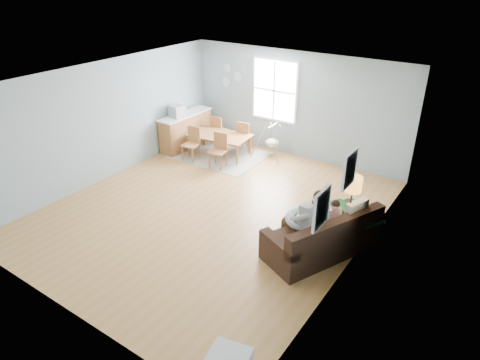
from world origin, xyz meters
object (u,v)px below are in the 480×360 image
Objects in this scene: chair_nw at (218,129)px; chair_sw at (192,142)px; floor_lamp at (352,191)px; father at (307,219)px; toddler at (331,214)px; chair_se at (219,148)px; baby_swing at (272,142)px; dining_table at (219,145)px; chair_ne at (244,135)px; sofa at (324,239)px; counter at (186,130)px; monitor at (177,111)px.

chair_sw is at bearing -88.37° from chair_nw.
father is at bearing -136.24° from floor_lamp.
chair_se is (-3.68, 1.68, -0.21)m from toddler.
chair_sw is 2.08m from baby_swing.
floor_lamp is at bearing -21.92° from chair_se.
toddler is at bearing -163.84° from floor_lamp.
floor_lamp is 4.34m from chair_se.
toddler reaches higher than dining_table.
chair_sw reaches higher than chair_ne.
toddler is at bearing -24.56° from chair_se.
sofa is at bearing -37.45° from dining_table.
dining_table is at bearing 1.63° from counter.
toddler reaches higher than chair_sw.
monitor is (-0.65, -0.92, 0.63)m from chair_nw.
chair_sw is (-4.51, 1.86, 0.19)m from sofa.
monitor is at bearing -154.14° from baby_swing.
toddler is 4.05m from chair_se.
father reaches higher than chair_sw.
floor_lamp is at bearing -32.76° from dining_table.
dining_table is (-3.87, 2.67, -0.44)m from father.
monitor is at bearing 159.99° from toddler.
chair_nw reaches higher than sofa.
sofa is at bearing -24.96° from counter.
chair_ne is 2.25× the size of monitor.
counter is at bearing 160.73° from chair_se.
monitor is (-1.09, -0.35, 0.82)m from dining_table.
chair_se is (-3.97, 1.60, -0.72)m from floor_lamp.
counter is 4.53× the size of monitor.
chair_sw is 1.44m from chair_ne.
chair_ne is 0.79m from baby_swing.
monitor is at bearing 157.99° from sofa.
sofa is 2.63× the size of chair_nw.
sofa is 0.54m from father.
father reaches higher than baby_swing.
toddler is 5.36m from chair_nw.
chair_se is at bearing 1.82° from chair_sw.
sofa is at bearing -27.19° from chair_se.
toddler reaches higher than baby_swing.
dining_table is 1.87× the size of baby_swing.
floor_lamp is 4.91m from chair_ne.
sofa is 2.60× the size of baby_swing.
baby_swing is at bearing 6.42° from chair_nw.
chair_sw is at bearing -139.81° from baby_swing.
counter reaches higher than chair_sw.
chair_sw reaches higher than baby_swing.
toddler is 0.55× the size of floor_lamp.
dining_table is at bearing -52.19° from chair_nw.
floor_lamp is 4.42m from baby_swing.
chair_nw is (-0.44, 0.57, 0.19)m from dining_table.
counter is at bearing 158.81° from floor_lamp.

